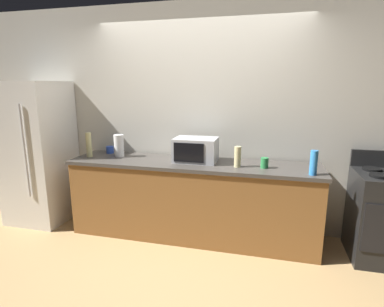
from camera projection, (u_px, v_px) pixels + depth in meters
name	position (u px, v px, depth m)	size (l,w,h in m)	color
ground_plane	(183.00, 252.00, 3.28)	(8.00, 8.00, 0.00)	tan
back_wall	(200.00, 119.00, 3.75)	(6.40, 0.10, 2.70)	beige
counter_run	(192.00, 199.00, 3.56)	(2.84, 0.64, 0.90)	brown
refrigerator	(38.00, 153.00, 3.95)	(0.72, 0.73, 1.80)	white
stove_range	(384.00, 216.00, 3.08)	(0.60, 0.61, 1.08)	black
microwave	(196.00, 150.00, 3.47)	(0.48, 0.35, 0.27)	#B7BABF
paper_towel_roll	(119.00, 146.00, 3.70)	(0.12, 0.12, 0.27)	white
bottle_spray_cleaner	(314.00, 163.00, 2.94)	(0.07, 0.07, 0.24)	#338CE5
bottle_vinegar	(89.00, 145.00, 3.69)	(0.07, 0.07, 0.30)	beige
bottle_hand_soap	(238.00, 157.00, 3.24)	(0.07, 0.07, 0.22)	beige
mug_blue	(110.00, 150.00, 3.92)	(0.09, 0.09, 0.09)	#2D4CB2
mug_green	(265.00, 163.00, 3.21)	(0.08, 0.08, 0.11)	#2D8C47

